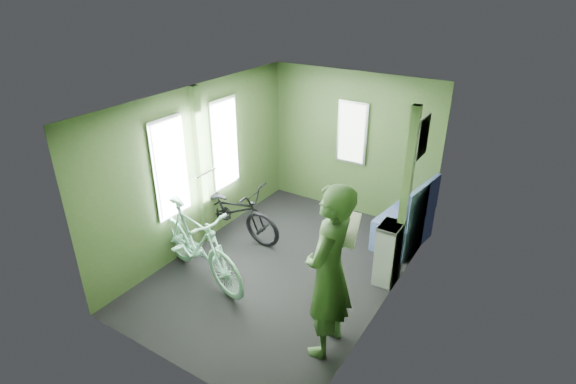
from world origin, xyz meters
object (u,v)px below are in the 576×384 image
Objects in this scene: passenger at (329,272)px; waste_box at (388,253)px; bench_seat at (405,226)px; bicycle_black at (233,235)px; bicycle_mint at (201,278)px.

passenger reaches higher than waste_box.
passenger is at bearing -82.73° from bench_seat.
waste_box is (2.37, 0.17, 0.42)m from bicycle_black.
bench_seat is at bearing -27.03° from bicycle_mint.
bench_seat is (2.26, 1.16, 0.30)m from bicycle_black.
bicycle_mint is (0.32, -1.08, 0.00)m from bicycle_black.
waste_box is at bearing 170.96° from passenger.
waste_box reaches higher than bicycle_black.
passenger is at bearing -95.03° from waste_box.
bicycle_mint is 2.97m from bench_seat.
passenger reaches higher than bicycle_black.
passenger is at bearing -117.69° from bicycle_black.
waste_box is (2.05, 1.24, 0.42)m from bicycle_mint.
passenger is 2.49m from bench_seat.
waste_box is at bearing -44.81° from bicycle_mint.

